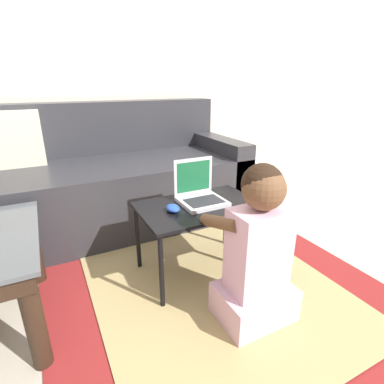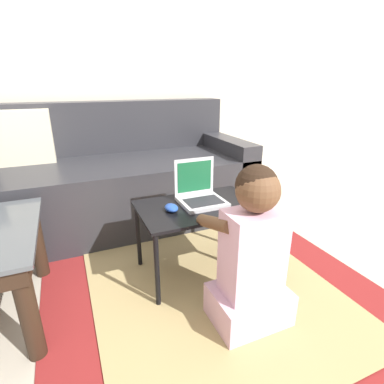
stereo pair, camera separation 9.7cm
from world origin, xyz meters
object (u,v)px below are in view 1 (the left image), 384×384
(laptop, at_px, (200,195))
(couch, at_px, (110,182))
(person_seated, at_px, (257,252))
(laptop_desk, at_px, (199,213))
(computer_mouse, at_px, (173,208))

(laptop, bearing_deg, couch, 109.91)
(couch, xyz_separation_m, person_seated, (0.33, -1.31, 0.03))
(couch, height_order, laptop_desk, couch)
(person_seated, bearing_deg, laptop, 93.47)
(computer_mouse, relative_size, person_seated, 0.13)
(laptop_desk, height_order, person_seated, person_seated)
(laptop_desk, xyz_separation_m, computer_mouse, (-0.16, -0.01, 0.06))
(laptop, height_order, computer_mouse, laptop)
(laptop, height_order, person_seated, person_seated)
(person_seated, bearing_deg, computer_mouse, 117.09)
(laptop, relative_size, computer_mouse, 2.51)
(computer_mouse, bearing_deg, laptop, 15.49)
(laptop_desk, distance_m, computer_mouse, 0.17)
(laptop_desk, bearing_deg, computer_mouse, -175.70)
(laptop_desk, relative_size, laptop, 2.75)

